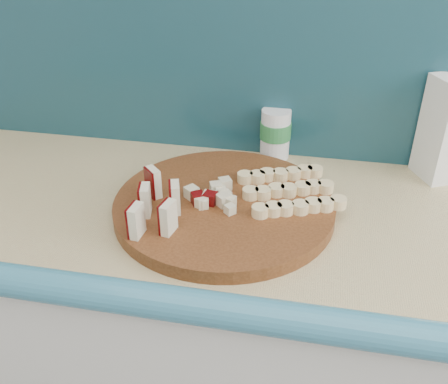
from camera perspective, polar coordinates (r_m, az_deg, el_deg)
kitchen_counter at (r=1.36m, az=14.14°, el=-19.45°), size 2.20×0.63×0.91m
backsplash at (r=1.22m, az=18.22°, el=13.98°), size 2.20×0.02×0.50m
cutting_board at (r=1.04m, az=-0.00°, el=-1.61°), size 0.59×0.59×0.03m
apple_wedges at (r=0.98m, az=-7.87°, el=-1.28°), size 0.10×0.19×0.06m
apple_chunks at (r=1.03m, az=-1.61°, el=-0.54°), size 0.07×0.07×0.02m
banana_slices at (r=1.06m, az=7.47°, el=0.24°), size 0.24×0.22×0.02m
canister at (r=1.25m, az=5.89°, el=6.73°), size 0.08×0.08×0.12m
banana_peel at (r=1.15m, az=-4.12°, el=1.12°), size 0.25×0.20×0.01m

